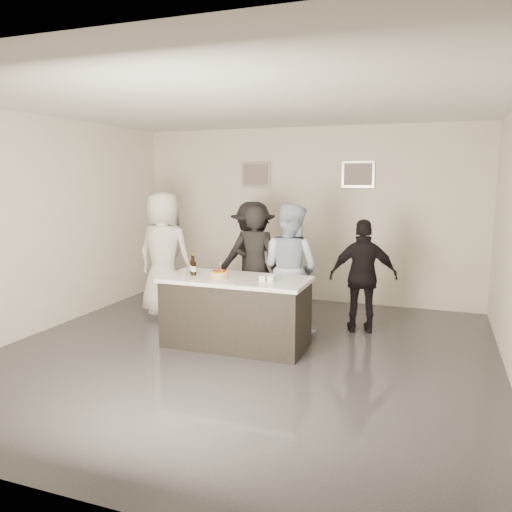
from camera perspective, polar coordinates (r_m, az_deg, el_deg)
name	(u,v)px	position (r m, az deg, el deg)	size (l,w,h in m)	color
floor	(242,354)	(6.28, -1.60, -11.11)	(6.00, 6.00, 0.00)	#3D3D42
ceiling	(241,103)	(5.95, -1.73, 17.13)	(6.00, 6.00, 0.00)	white
wall_back	(305,215)	(8.77, 5.64, 4.69)	(6.00, 0.04, 3.00)	silver
wall_front	(65,284)	(3.37, -20.97, -2.99)	(6.00, 0.04, 3.00)	silver
wall_left	(42,225)	(7.57, -23.30, 3.29)	(0.04, 6.00, 3.00)	silver
picture_left	(256,174)	(8.99, 0.03, 9.31)	(0.54, 0.04, 0.44)	#B2B2B7
picture_right	(358,174)	(8.54, 11.59, 9.13)	(0.54, 0.04, 0.44)	#B2B2B7
bar_counter	(236,312)	(6.43, -2.32, -6.41)	(1.86, 0.86, 0.90)	white
cake	(220,275)	(6.29, -4.19, -2.21)	(0.23, 0.23, 0.08)	gold
beer_bottle_a	(192,264)	(6.58, -7.29, -0.93)	(0.07, 0.07, 0.26)	black
beer_bottle_b	(194,265)	(6.49, -7.14, -1.07)	(0.07, 0.07, 0.26)	black
tumbler_cluster	(268,278)	(6.11, 1.40, -2.52)	(0.19, 0.19, 0.08)	gold
candles	(205,280)	(6.16, -5.89, -2.80)	(0.24, 0.08, 0.01)	pink
person_main_black	(255,268)	(7.06, -0.13, -1.39)	(0.64, 0.42, 1.77)	black
person_main_blue	(290,268)	(6.96, 3.89, -1.40)	(0.88, 0.68, 1.80)	#B1C6E7
person_guest_left	(164,254)	(7.94, -10.46, 0.23)	(0.94, 0.61, 1.93)	white
person_guest_right	(363,276)	(7.09, 12.17, -2.28)	(0.93, 0.39, 1.59)	black
person_guest_back	(253,261)	(7.61, -0.35, -0.52)	(1.16, 0.67, 1.79)	black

